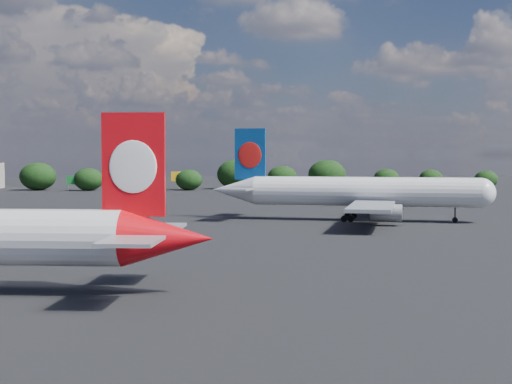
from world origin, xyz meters
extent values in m
plane|color=black|center=(0.00, 60.00, 0.00)|extent=(500.00, 500.00, 0.00)
cone|color=red|center=(9.81, 15.95, 4.33)|extent=(7.59, 5.49, 4.33)
cube|color=red|center=(7.26, 16.41, 9.88)|extent=(4.77, 1.27, 7.80)
ellipsoid|color=white|center=(7.21, 16.16, 9.73)|extent=(3.61, 0.82, 3.99)
ellipsoid|color=white|center=(7.30, 16.67, 9.73)|extent=(3.61, 0.82, 3.99)
cube|color=#95979C|center=(7.26, 11.57, 4.68)|extent=(4.76, 5.81, 0.26)
cube|color=#95979C|center=(8.95, 20.95, 4.68)|extent=(4.76, 5.81, 0.26)
cylinder|color=silver|center=(40.71, 73.71, 4.71)|extent=(35.37, 16.20, 4.71)
sphere|color=silver|center=(57.62, 67.84, 4.71)|extent=(6.00, 6.00, 4.71)
cone|color=silver|center=(20.24, 80.82, 4.71)|extent=(8.67, 6.92, 4.71)
cube|color=navy|center=(22.91, 79.90, 10.74)|extent=(5.05, 2.15, 8.48)
ellipsoid|color=red|center=(22.82, 79.63, 10.57)|extent=(3.80, 1.48, 4.33)
ellipsoid|color=red|center=(23.00, 80.16, 10.57)|extent=(3.80, 1.48, 4.33)
cube|color=#95979C|center=(20.32, 75.31, 5.09)|extent=(5.86, 6.73, 0.28)
cube|color=#95979C|center=(23.72, 85.10, 5.09)|extent=(5.86, 6.73, 0.28)
cube|color=#95979C|center=(38.47, 61.53, 3.20)|extent=(11.97, 19.81, 0.52)
cube|color=#95979C|center=(46.51, 84.67, 3.20)|extent=(11.97, 19.81, 0.52)
cylinder|color=#95979C|center=(41.79, 65.36, 1.98)|extent=(5.28, 3.95, 2.54)
cube|color=#95979C|center=(41.79, 65.36, 2.64)|extent=(2.05, 0.95, 1.13)
cylinder|color=#95979C|center=(46.74, 79.60, 1.98)|extent=(5.28, 3.95, 2.54)
cube|color=#95979C|center=(46.74, 79.60, 2.64)|extent=(2.05, 0.95, 1.13)
cylinder|color=black|center=(38.00, 71.66, 1.41)|extent=(0.34, 0.34, 2.36)
cylinder|color=black|center=(38.00, 71.66, 0.52)|extent=(1.12, 0.74, 1.04)
cylinder|color=black|center=(37.02, 72.00, 0.52)|extent=(1.12, 0.74, 1.04)
cylinder|color=black|center=(39.86, 77.00, 1.41)|extent=(0.34, 0.34, 2.36)
cylinder|color=black|center=(39.86, 77.00, 0.52)|extent=(1.12, 0.74, 1.04)
cylinder|color=black|center=(38.88, 77.34, 0.52)|extent=(1.12, 0.74, 1.04)
cylinder|color=black|center=(54.06, 69.08, 1.37)|extent=(0.29, 0.29, 2.36)
cylinder|color=black|center=(54.06, 69.08, 0.42)|extent=(0.91, 0.59, 0.85)
cube|color=#156A28|center=(-18.00, 176.00, 3.20)|extent=(6.00, 0.30, 2.60)
cylinder|color=gray|center=(-20.50, 176.00, 1.00)|extent=(0.20, 0.20, 2.00)
cylinder|color=gray|center=(-15.50, 176.00, 1.00)|extent=(0.20, 0.20, 2.00)
cube|color=#EBAE14|center=(12.00, 182.00, 4.00)|extent=(5.00, 0.30, 3.00)
cylinder|color=gray|center=(12.00, 182.00, 1.25)|extent=(0.30, 0.30, 2.50)
ellipsoid|color=black|center=(-30.09, 181.23, 4.17)|extent=(10.83, 9.17, 8.33)
ellipsoid|color=black|center=(-14.81, 177.06, 3.36)|extent=(8.74, 7.40, 6.72)
ellipsoid|color=black|center=(2.08, 182.81, 3.96)|extent=(10.29, 8.71, 7.92)
ellipsoid|color=black|center=(14.85, 176.47, 3.10)|extent=(8.06, 6.82, 6.20)
ellipsoid|color=black|center=(29.56, 181.28, 4.62)|extent=(12.00, 10.16, 9.23)
ellipsoid|color=black|center=(43.70, 179.91, 3.61)|extent=(9.38, 7.94, 7.22)
ellipsoid|color=black|center=(57.33, 177.82, 4.53)|extent=(11.78, 9.96, 9.06)
ellipsoid|color=black|center=(77.14, 181.00, 3.11)|extent=(8.09, 6.84, 6.22)
ellipsoid|color=black|center=(92.29, 182.31, 2.95)|extent=(7.66, 6.48, 5.89)
ellipsoid|color=black|center=(108.00, 176.28, 2.85)|extent=(7.40, 6.26, 5.69)
camera|label=1|loc=(10.22, -37.77, 10.63)|focal=50.00mm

